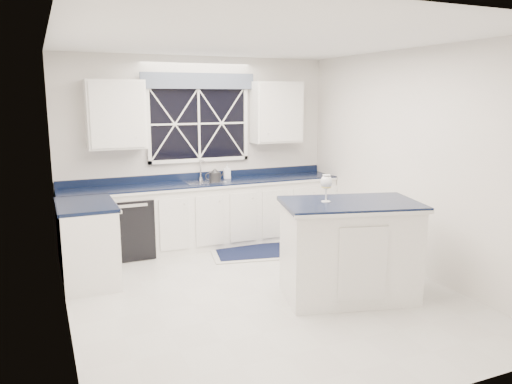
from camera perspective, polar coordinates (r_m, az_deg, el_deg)
name	(u,v)px	position (r m, az deg, el deg)	size (l,w,h in m)	color
ground	(262,293)	(5.62, 0.69, -11.46)	(4.50, 4.50, 0.00)	#BABBB5
back_wall	(199,151)	(7.35, -6.59, 4.66)	(4.00, 0.10, 2.70)	beige
base_cabinets	(187,220)	(6.97, -7.89, -3.22)	(3.99, 1.60, 0.90)	silver
countertop	(205,183)	(7.12, -5.80, 0.99)	(3.98, 0.64, 0.04)	black
dishwasher	(129,226)	(6.98, -14.35, -3.79)	(0.60, 0.58, 0.82)	black
window	(199,118)	(7.27, -6.56, 8.39)	(1.65, 0.09, 1.26)	black
upper_cabinets	(201,113)	(7.15, -6.27, 8.92)	(3.10, 0.34, 0.90)	silver
faucet	(201,169)	(7.28, -6.30, 2.62)	(0.05, 0.20, 0.30)	silver
island	(349,250)	(5.44, 10.59, -6.49)	(1.58, 1.18, 1.05)	silver
rug	(260,251)	(7.00, 0.41, -6.81)	(1.47, 1.06, 0.02)	#ADADA8
kettle	(215,175)	(7.14, -4.74, 1.89)	(0.26, 0.20, 0.19)	#2B2B2D
wine_glass	(326,183)	(5.22, 8.04, 1.01)	(0.12, 0.12, 0.29)	silver
soap_bottle	(227,171)	(7.39, -3.33, 2.39)	(0.10, 0.10, 0.22)	silver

